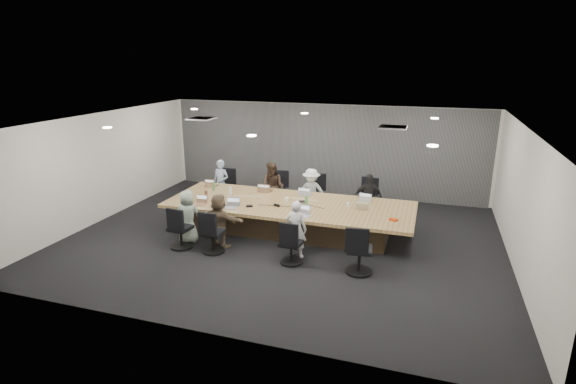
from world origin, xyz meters
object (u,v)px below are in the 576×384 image
(chair_1, at_px, (277,193))
(laptop_5, at_px, (230,208))
(bottle_green_left, at_px, (214,186))
(stapler, at_px, (277,205))
(chair_6, at_px, (291,247))
(bottle_green_right, at_px, (306,201))
(person_0, at_px, (221,183))
(laptop_6, at_px, (303,216))
(chair_0, at_px, (227,190))
(laptop_1, at_px, (266,190))
(person_2, at_px, (311,192))
(conference_table, at_px, (289,216))
(laptop_0, at_px, (212,185))
(chair_2, at_px, (314,196))
(laptop_4, at_px, (199,204))
(chair_4, at_px, (181,231))
(laptop_2, at_px, (306,194))
(canvas_bag, at_px, (362,206))
(laptop_3, at_px, (365,200))
(chair_5, at_px, (213,236))
(snack_packet, at_px, (394,220))
(chair_3, at_px, (369,201))
(chair_7, at_px, (359,253))
(person_5, at_px, (219,220))
(mug_brown, at_px, (206,193))
(person_3, at_px, (368,198))
(person_1, at_px, (273,187))
(person_6, at_px, (296,229))
(bottle_clear, at_px, (230,191))

(chair_1, height_order, laptop_5, chair_1)
(bottle_green_left, height_order, stapler, bottle_green_left)
(chair_6, distance_m, bottle_green_right, 1.64)
(person_0, distance_m, laptop_6, 3.76)
(chair_0, xyz_separation_m, laptop_1, (1.59, -0.90, 0.37))
(chair_0, distance_m, laptop_1, 1.86)
(person_2, bearing_deg, bottle_green_right, -84.69)
(laptop_1, xyz_separation_m, laptop_6, (1.50, -1.60, 0.00))
(conference_table, xyz_separation_m, laptop_0, (-2.50, 0.80, 0.35))
(chair_2, relative_size, laptop_4, 3.07)
(chair_4, relative_size, bottle_green_right, 2.96)
(stapler, bearing_deg, laptop_2, 91.87)
(chair_1, distance_m, canvas_bag, 3.14)
(laptop_1, bearing_deg, laptop_3, -179.16)
(laptop_1, relative_size, bottle_green_right, 1.29)
(chair_0, height_order, chair_5, chair_5)
(laptop_0, height_order, laptop_2, same)
(chair_1, height_order, bottle_green_left, bottle_green_left)
(laptop_1, relative_size, laptop_5, 1.07)
(chair_6, relative_size, laptop_5, 2.31)
(chair_6, bearing_deg, chair_5, -175.09)
(chair_5, relative_size, snack_packet, 4.61)
(chair_6, relative_size, laptop_1, 2.16)
(chair_3, relative_size, laptop_1, 2.54)
(person_0, relative_size, laptop_5, 4.19)
(chair_7, height_order, canvas_bag, canvas_bag)
(laptop_0, xyz_separation_m, laptop_5, (1.28, -1.60, 0.00))
(canvas_bag, bearing_deg, person_2, 141.62)
(chair_4, xyz_separation_m, laptop_3, (3.76, 2.50, 0.36))
(chair_2, relative_size, chair_5, 1.10)
(person_5, distance_m, bottle_green_left, 2.03)
(laptop_4, distance_m, stapler, 1.88)
(chair_4, height_order, laptop_3, chair_4)
(mug_brown, bearing_deg, person_3, 18.36)
(chair_5, height_order, person_5, person_5)
(person_1, bearing_deg, chair_2, 23.69)
(person_0, distance_m, stapler, 2.85)
(bottle_green_left, relative_size, mug_brown, 2.40)
(chair_4, distance_m, person_2, 3.78)
(chair_3, xyz_separation_m, chair_7, (0.28, -3.40, -0.01))
(laptop_0, relative_size, person_3, 0.23)
(person_0, distance_m, laptop_3, 4.27)
(chair_4, height_order, laptop_1, chair_4)
(conference_table, relative_size, bottle_green_right, 22.56)
(person_6, bearing_deg, canvas_bag, -126.68)
(chair_3, relative_size, chair_5, 1.11)
(chair_7, xyz_separation_m, laptop_0, (-4.51, 2.50, 0.33))
(person_0, xyz_separation_m, bottle_clear, (0.84, -1.17, 0.18))
(chair_5, distance_m, laptop_3, 3.89)
(person_6, bearing_deg, chair_6, 92.19)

